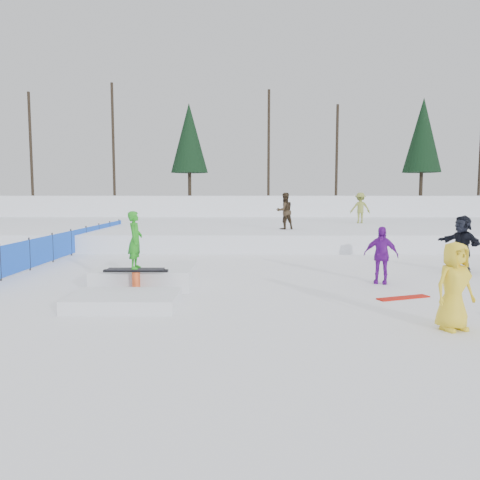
{
  "coord_description": "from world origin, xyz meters",
  "views": [
    {
      "loc": [
        0.55,
        -12.57,
        2.53
      ],
      "look_at": [
        0.5,
        2.0,
        1.1
      ],
      "focal_mm": 35.0,
      "sensor_mm": 36.0,
      "label": 1
    }
  ],
  "objects_px": {
    "walker_ygreen": "(360,208)",
    "spectator_purple": "(381,255)",
    "safety_fence": "(71,242)",
    "jib_rail_feature": "(141,279)",
    "walker_olive": "(285,211)",
    "spectator_yellow": "(454,286)",
    "spectator_dark": "(462,244)"
  },
  "relations": [
    {
      "from": "jib_rail_feature",
      "to": "walker_olive",
      "type": "bearing_deg",
      "value": 66.62
    },
    {
      "from": "walker_olive",
      "to": "spectator_dark",
      "type": "xyz_separation_m",
      "value": [
        5.02,
        -8.01,
        -0.77
      ]
    },
    {
      "from": "spectator_yellow",
      "to": "jib_rail_feature",
      "type": "xyz_separation_m",
      "value": [
        -6.59,
        3.5,
        -0.52
      ]
    },
    {
      "from": "walker_olive",
      "to": "walker_ygreen",
      "type": "xyz_separation_m",
      "value": [
        4.98,
        4.98,
        0.01
      ]
    },
    {
      "from": "spectator_purple",
      "to": "jib_rail_feature",
      "type": "bearing_deg",
      "value": -147.18
    },
    {
      "from": "walker_olive",
      "to": "walker_ygreen",
      "type": "distance_m",
      "value": 7.05
    },
    {
      "from": "spectator_dark",
      "to": "safety_fence",
      "type": "bearing_deg",
      "value": -124.6
    },
    {
      "from": "walker_olive",
      "to": "spectator_purple",
      "type": "relative_size",
      "value": 1.11
    },
    {
      "from": "safety_fence",
      "to": "walker_olive",
      "type": "relative_size",
      "value": 8.86
    },
    {
      "from": "safety_fence",
      "to": "spectator_yellow",
      "type": "xyz_separation_m",
      "value": [
        11.01,
        -10.6,
        0.28
      ]
    },
    {
      "from": "safety_fence",
      "to": "spectator_dark",
      "type": "distance_m",
      "value": 14.78
    },
    {
      "from": "walker_ygreen",
      "to": "spectator_dark",
      "type": "relative_size",
      "value": 0.98
    },
    {
      "from": "walker_olive",
      "to": "walker_ygreen",
      "type": "bearing_deg",
      "value": -158.02
    },
    {
      "from": "spectator_dark",
      "to": "jib_rail_feature",
      "type": "bearing_deg",
      "value": -91.44
    },
    {
      "from": "walker_olive",
      "to": "spectator_yellow",
      "type": "relative_size",
      "value": 1.09
    },
    {
      "from": "safety_fence",
      "to": "spectator_dark",
      "type": "xyz_separation_m",
      "value": [
        14.19,
        -4.1,
        0.38
      ]
    },
    {
      "from": "walker_ygreen",
      "to": "spectator_dark",
      "type": "bearing_deg",
      "value": 91.53
    },
    {
      "from": "spectator_yellow",
      "to": "spectator_dark",
      "type": "xyz_separation_m",
      "value": [
        3.18,
        6.5,
        0.1
      ]
    },
    {
      "from": "walker_olive",
      "to": "jib_rail_feature",
      "type": "bearing_deg",
      "value": 43.59
    },
    {
      "from": "safety_fence",
      "to": "spectator_purple",
      "type": "height_order",
      "value": "spectator_purple"
    },
    {
      "from": "walker_olive",
      "to": "spectator_dark",
      "type": "height_order",
      "value": "walker_olive"
    },
    {
      "from": "safety_fence",
      "to": "jib_rail_feature",
      "type": "height_order",
      "value": "jib_rail_feature"
    },
    {
      "from": "spectator_yellow",
      "to": "jib_rail_feature",
      "type": "distance_m",
      "value": 7.48
    },
    {
      "from": "spectator_yellow",
      "to": "jib_rail_feature",
      "type": "relative_size",
      "value": 0.38
    },
    {
      "from": "walker_ygreen",
      "to": "spectator_purple",
      "type": "height_order",
      "value": "walker_ygreen"
    },
    {
      "from": "spectator_dark",
      "to": "jib_rail_feature",
      "type": "distance_m",
      "value": 10.24
    },
    {
      "from": "walker_ygreen",
      "to": "jib_rail_feature",
      "type": "height_order",
      "value": "walker_ygreen"
    },
    {
      "from": "walker_ygreen",
      "to": "spectator_purple",
      "type": "distance_m",
      "value": 15.28
    },
    {
      "from": "walker_ygreen",
      "to": "spectator_purple",
      "type": "relative_size",
      "value": 1.12
    },
    {
      "from": "safety_fence",
      "to": "walker_ygreen",
      "type": "relative_size",
      "value": 8.76
    },
    {
      "from": "walker_ygreen",
      "to": "jib_rail_feature",
      "type": "xyz_separation_m",
      "value": [
        -9.74,
        -15.99,
        -1.41
      ]
    },
    {
      "from": "spectator_yellow",
      "to": "spectator_purple",
      "type": "bearing_deg",
      "value": 70.9
    }
  ]
}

